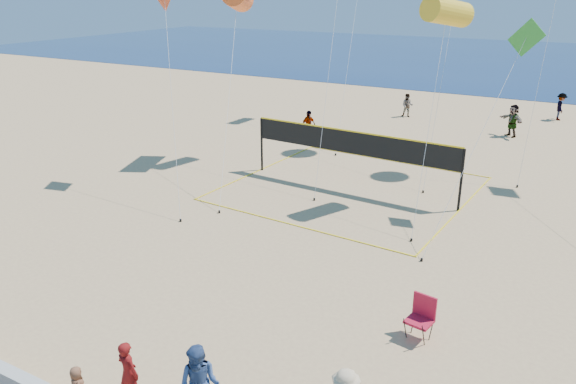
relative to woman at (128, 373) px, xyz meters
The scene contains 11 objects.
ground 2.15m from the woman, 76.05° to the left, with size 120.00×120.00×0.00m, color tan.
ocean 63.96m from the woman, 89.56° to the left, with size 140.00×50.00×0.03m, color navy.
woman is the anchor object (origin of this frame).
far_person_0 21.72m from the woman, 107.36° to the left, with size 0.99×0.41×1.69m, color gray.
far_person_1 27.40m from the woman, 82.86° to the left, with size 1.73×0.55×1.87m, color gray.
far_person_3 29.36m from the woman, 96.76° to the left, with size 0.75×0.58×1.53m, color gray.
far_person_4 33.55m from the woman, 80.63° to the left, with size 1.13×0.65×1.75m, color gray.
camp_chair 7.02m from the woman, 48.80° to the left, with size 0.70×0.83×1.26m.
volleyball_net 14.59m from the woman, 94.78° to the left, with size 10.18×10.04×2.56m.
kite_2 16.15m from the woman, 81.30° to the left, with size 1.65×5.19×7.95m.
kite_4 16.08m from the woman, 71.22° to the left, with size 2.20×5.72×7.24m.
Camera 1 is at (7.07, -8.70, 8.31)m, focal length 35.00 mm.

